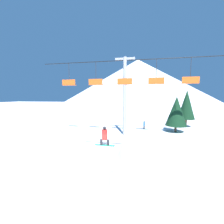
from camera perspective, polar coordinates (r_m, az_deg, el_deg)
name	(u,v)px	position (r m, az deg, el deg)	size (l,w,h in m)	color
ground_plane	(94,177)	(9.97, -7.03, -23.38)	(220.00, 220.00, 0.00)	white
mountain_ridge	(137,83)	(76.13, 9.67, 10.78)	(77.85, 77.85, 22.54)	silver
snow_ramp	(94,168)	(9.03, -6.95, -20.51)	(2.63, 4.11, 1.71)	white
snowboarder	(105,136)	(9.73, -2.83, -9.22)	(1.31, 0.35, 1.25)	#1E9E6B
chairlift	(125,89)	(18.65, 4.87, 8.78)	(21.71, 0.44, 9.58)	#9E9EA3
pine_tree_near	(176,111)	(22.05, 23.30, 0.33)	(2.77, 2.77, 4.89)	#4C3823
pine_tree_far	(187,105)	(26.41, 26.54, 2.51)	(2.57, 2.57, 5.86)	#4C3823
distant_skier	(144,124)	(23.10, 12.15, -4.61)	(0.24, 0.24, 1.23)	black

